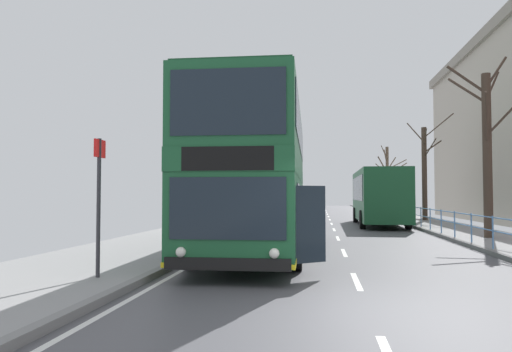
{
  "coord_description": "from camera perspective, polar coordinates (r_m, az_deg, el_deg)",
  "views": [
    {
      "loc": [
        -0.75,
        -7.36,
        1.78
      ],
      "look_at": [
        -2.63,
        6.68,
        2.34
      ],
      "focal_mm": 33.13,
      "sensor_mm": 36.0,
      "label": 1
    }
  ],
  "objects": [
    {
      "name": "pedestrian_railing_far_kerb",
      "position": [
        18.91,
        23.66,
        -5.0
      ],
      "size": [
        0.05,
        22.32,
        1.0
      ],
      "color": "#598CC6",
      "rests_on": "ground"
    },
    {
      "name": "bus_stop_sign_near",
      "position": [
        9.95,
        -18.44,
        -1.83
      ],
      "size": [
        0.08,
        0.44,
        2.77
      ],
      "color": "#2D2D33",
      "rests_on": "ground"
    },
    {
      "name": "background_bus_far_lane",
      "position": [
        28.38,
        14.58,
        -2.31
      ],
      "size": [
        2.69,
        9.56,
        3.16
      ],
      "color": "#19512D",
      "rests_on": "ground"
    },
    {
      "name": "double_decker_bus_main",
      "position": [
        14.75,
        0.33,
        0.02
      ],
      "size": [
        3.49,
        11.59,
        4.53
      ],
      "color": "#19512D",
      "rests_on": "ground"
    },
    {
      "name": "bare_tree_far_00",
      "position": [
        20.22,
        26.07,
        3.04
      ],
      "size": [
        2.21,
        2.86,
        6.95
      ],
      "color": "#423328",
      "rests_on": "ground"
    },
    {
      "name": "bare_tree_far_01",
      "position": [
        32.3,
        19.7,
        0.7
      ],
      "size": [
        2.51,
        3.28,
        6.75
      ],
      "color": "#423328",
      "rests_on": "ground"
    },
    {
      "name": "ground",
      "position": [
        7.56,
        7.96,
        -15.57
      ],
      "size": [
        15.8,
        140.0,
        0.2
      ],
      "color": "#4E4E53"
    },
    {
      "name": "bare_tree_far_02",
      "position": [
        47.8,
        15.61,
        -0.05
      ],
      "size": [
        3.09,
        1.49,
        6.43
      ],
      "color": "brown",
      "rests_on": "ground"
    }
  ]
}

